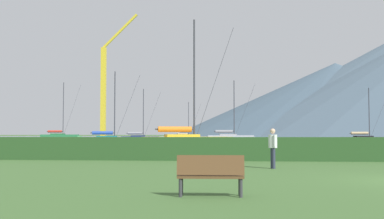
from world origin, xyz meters
The scene contains 13 objects.
harbor_water centered at (0.00, 137.00, 0.00)m, with size 320.00×246.00×0.00m, color slate.
hedge_line centered at (0.00, 11.00, 0.63)m, with size 80.00×1.20×1.25m, color #284C23.
sailboat_slip_0 centered at (-16.95, 88.79, 0.55)m, with size 6.71×3.00×8.31m.
sailboat_slip_1 centered at (-44.95, 88.01, 0.78)m, with size 9.36×3.89×12.82m.
sailboat_slip_2 centered at (-6.92, 63.87, 0.71)m, with size 8.71×3.36×10.16m.
sailboat_slip_3 centered at (-20.73, 40.81, 0.60)m, with size 7.42×3.30×8.85m.
sailboat_slip_4 centered at (-9.87, 25.52, 0.72)m, with size 8.74×4.68×11.22m.
sailboat_slip_6 centered at (11.81, 53.17, 0.59)m, with size 7.29×3.01×7.75m.
sailboat_slip_8 centered at (-21.98, 64.13, 0.60)m, with size 7.32×3.81×8.93m.
park_bench_near_path centered at (-6.22, -3.96, 0.53)m, with size 1.55×0.55×0.95m.
person_standing_walker centered at (-4.19, 5.15, 0.97)m, with size 0.36×0.55×1.65m.
dock_crane centered at (-28.60, 65.47, 7.49)m, with size 6.91×2.00×22.06m.
distant_hill_central_peak centered at (60.50, 322.78, 25.06)m, with size 224.89×224.89×50.13m, color #425666.
Camera 1 is at (-5.56, -14.99, 1.44)m, focal length 45.04 mm.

